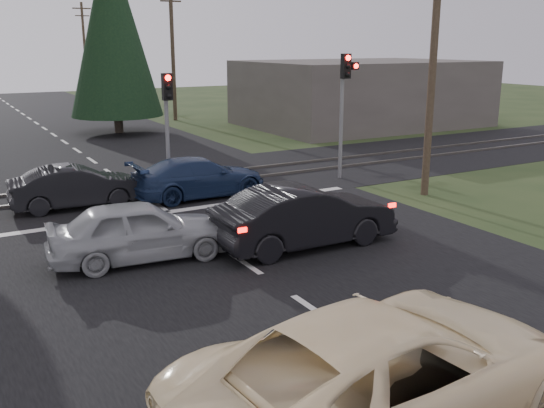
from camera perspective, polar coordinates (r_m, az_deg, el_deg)
ground at (r=12.07m, az=4.05°, el=-9.97°), size 120.00×120.00×0.00m
road at (r=20.67m, az=-11.42°, el=0.42°), size 14.00×100.00×0.01m
rail_corridor at (r=22.53m, az=-13.03°, el=1.53°), size 120.00×8.00×0.01m
stop_line at (r=19.02m, az=-9.70°, el=-0.73°), size 13.00×0.35×0.00m
rail_near at (r=21.78m, az=-12.43°, el=1.22°), size 120.00×0.12×0.10m
rail_far at (r=23.27m, az=-13.61°, el=2.03°), size 120.00×0.12×0.10m
traffic_signal_right at (r=23.11m, az=6.90°, el=10.45°), size 0.68×0.48×4.70m
traffic_signal_center at (r=21.13m, az=-9.80°, el=8.54°), size 0.32×0.48×4.10m
utility_pole_near at (r=21.01m, az=14.96°, el=13.48°), size 1.80×0.26×9.00m
utility_pole_mid at (r=41.73m, az=-9.34°, el=14.25°), size 1.80×0.26×9.00m
utility_pole_far at (r=65.73m, az=-17.23°, el=13.97°), size 1.80×0.26×9.00m
conifer_tree at (r=36.39m, az=-14.80°, el=15.89°), size 5.20×5.20×11.00m
building_right at (r=39.46m, az=8.36°, el=10.29°), size 14.00×10.00×4.00m
cream_coupe at (r=8.53m, az=10.73°, el=-15.09°), size 6.30×3.34×1.69m
dark_hatchback at (r=15.47m, az=3.05°, el=-1.18°), size 4.81×1.70×1.58m
silver_car at (r=14.83m, az=-12.36°, el=-2.46°), size 4.45×2.15×1.47m
blue_sedan at (r=20.66m, az=-6.87°, el=2.51°), size 4.67×1.97×1.35m
dark_car_far at (r=20.13m, az=-17.93°, el=1.54°), size 4.11×1.58×1.34m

